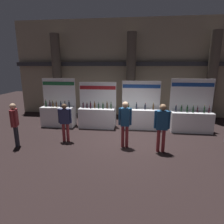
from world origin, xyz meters
The scene contains 10 objects.
ground_plane centered at (0.00, 0.00, 0.00)m, with size 29.34×29.34×0.00m, color black.
hall_colonnade centered at (0.00, 4.44, 2.86)m, with size 14.67×1.09×5.85m.
exhibitor_booth_0 centered at (-3.70, 1.69, 0.63)m, with size 1.76×0.70×2.47m.
exhibitor_booth_1 centered at (-1.64, 1.71, 0.60)m, with size 1.91×0.66×2.29m.
exhibitor_booth_2 centered at (0.58, 1.84, 0.60)m, with size 1.93×0.66×2.37m.
exhibitor_booth_3 centered at (2.97, 1.62, 0.61)m, with size 1.99×0.66×2.51m.
visitor_0 centered at (-2.57, -0.29, 0.95)m, with size 0.56×0.23×1.62m.
visitor_1 centered at (-4.31, -1.00, 1.02)m, with size 0.31×0.51×1.72m.
visitor_3 centered at (1.25, -0.82, 1.08)m, with size 0.57×0.24×1.80m.
visitor_4 centered at (-0.09, -0.56, 1.07)m, with size 0.50×0.24×1.81m.
Camera 1 is at (0.24, -7.35, 3.07)m, focal length 29.86 mm.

